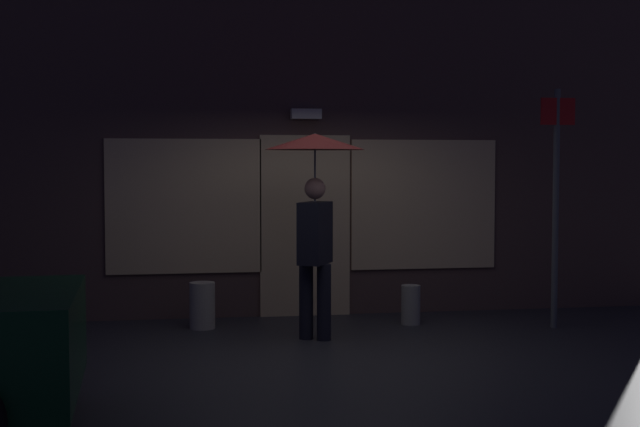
# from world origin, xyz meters

# --- Properties ---
(ground_plane) EXTENTS (18.00, 18.00, 0.00)m
(ground_plane) POSITION_xyz_m (0.00, 0.00, 0.00)
(ground_plane) COLOR #2D2D33
(building_facade) EXTENTS (9.65, 0.48, 4.27)m
(building_facade) POSITION_xyz_m (0.00, 2.35, 2.11)
(building_facade) COLOR brown
(building_facade) RESTS_ON ground
(person_with_umbrella) EXTENTS (1.05, 1.05, 2.17)m
(person_with_umbrella) POSITION_xyz_m (-0.11, 0.73, 1.64)
(person_with_umbrella) COLOR black
(person_with_umbrella) RESTS_ON ground
(street_sign_post) EXTENTS (0.40, 0.07, 2.69)m
(street_sign_post) POSITION_xyz_m (2.67, 0.95, 1.51)
(street_sign_post) COLOR #595B60
(street_sign_post) RESTS_ON ground
(sidewalk_bollard) EXTENTS (0.22, 0.22, 0.45)m
(sidewalk_bollard) POSITION_xyz_m (1.12, 1.41, 0.23)
(sidewalk_bollard) COLOR #9E998E
(sidewalk_bollard) RESTS_ON ground
(sidewalk_bollard_2) EXTENTS (0.29, 0.29, 0.52)m
(sidewalk_bollard_2) POSITION_xyz_m (-1.26, 1.54, 0.26)
(sidewalk_bollard_2) COLOR #B2A899
(sidewalk_bollard_2) RESTS_ON ground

